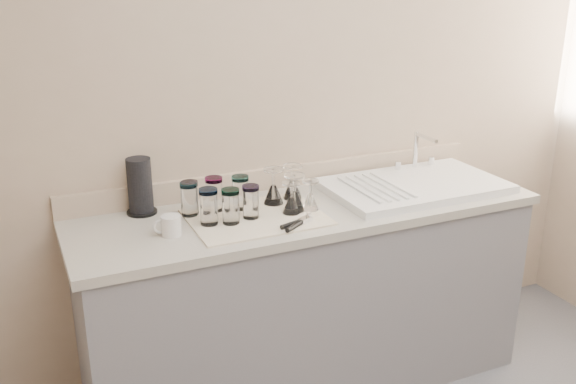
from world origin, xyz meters
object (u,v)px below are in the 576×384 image
sink_unit (414,185)px  goblet_back_left (274,192)px  tumbler_extra (190,198)px  tumbler_blue (231,206)px  tumbler_lavender (251,201)px  can_opener (297,223)px  tumbler_purple (240,192)px  goblet_front_left (291,203)px  paper_towel_roll (140,187)px  tumbler_magenta (209,206)px  goblet_front_right (310,200)px  white_mug (171,226)px  goblet_extra (294,198)px  goblet_back_right (293,187)px  tumbler_cyan (214,194)px  tumbler_teal (189,199)px

sink_unit → goblet_back_left: (-0.68, 0.08, 0.04)m
tumbler_extra → tumbler_blue: bearing=-54.2°
tumbler_lavender → can_opener: bearing=-48.9°
can_opener → tumbler_purple: bearing=116.9°
goblet_front_left → paper_towel_roll: size_ratio=0.56×
tumbler_magenta → goblet_front_right: size_ratio=1.15×
tumbler_blue → goblet_front_left: (0.27, 0.00, -0.03)m
tumbler_purple → white_mug: size_ratio=1.25×
paper_towel_roll → tumbler_blue: bearing=-42.8°
goblet_extra → white_mug: goblet_extra is taller
goblet_back_right → tumbler_magenta: bearing=-162.6°
tumbler_lavender → goblet_back_right: bearing=28.9°
tumbler_lavender → goblet_extra: size_ratio=0.87×
tumbler_cyan → goblet_back_right: 0.36m
sink_unit → tumbler_extra: size_ratio=5.78×
goblet_back_right → paper_towel_roll: 0.66m
white_mug → tumbler_magenta: bearing=10.5°
tumbler_purple → tumbler_extra: (-0.21, 0.03, -0.00)m
tumbler_purple → goblet_back_left: bearing=0.1°
tumbler_purple → tumbler_extra: bearing=172.7°
tumbler_lavender → goblet_front_left: tumbler_lavender is taller
white_mug → tumbler_lavender: bearing=4.3°
goblet_front_right → tumbler_extra: bearing=161.5°
tumbler_teal → tumbler_purple: bearing=-4.1°
goblet_back_right → tumbler_lavender: bearing=-151.1°
tumbler_purple → goblet_front_right: 0.30m
tumbler_purple → tumbler_magenta: (-0.18, -0.11, 0.00)m
sink_unit → tumbler_purple: size_ratio=5.66×
tumbler_blue → white_mug: bearing=-179.1°
goblet_back_right → tumbler_purple: bearing=-174.9°
goblet_back_left → goblet_front_right: bearing=-49.8°
tumbler_cyan → tumbler_blue: tumbler_cyan is taller
goblet_extra → paper_towel_roll: paper_towel_roll is taller
sink_unit → goblet_front_right: 0.57m
goblet_extra → white_mug: 0.54m
tumbler_lavender → tumbler_teal: bearing=149.1°
tumbler_purple → tumbler_magenta: size_ratio=0.97×
tumbler_teal → goblet_front_right: bearing=-17.1°
can_opener → tumbler_teal: bearing=141.1°
tumbler_extra → goblet_front_right: tumbler_extra is taller
sink_unit → tumbler_cyan: 0.95m
tumbler_teal → tumbler_purple: size_ratio=0.98×
sink_unit → tumbler_teal: bearing=175.0°
tumbler_blue → paper_towel_roll: bearing=137.2°
tumbler_blue → goblet_extra: goblet_extra is taller
tumbler_magenta → can_opener: tumbler_magenta is taller
tumbler_cyan → tumbler_lavender: bearing=-52.0°
sink_unit → tumbler_lavender: sink_unit is taller
goblet_back_left → white_mug: goblet_back_left is taller
tumbler_lavender → goblet_extra: 0.20m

